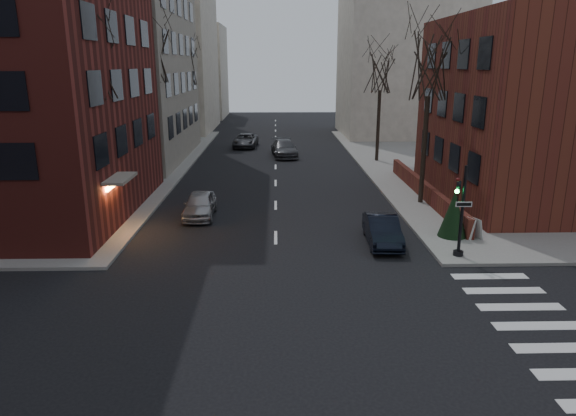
# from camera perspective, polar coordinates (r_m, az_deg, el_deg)

# --- Properties ---
(ground) EXTENTS (160.00, 160.00, 0.00)m
(ground) POSITION_cam_1_polar(r_m,az_deg,el_deg) (14.47, -1.35, -18.97)
(ground) COLOR black
(ground) RESTS_ON ground
(building_right_brick) EXTENTS (12.00, 14.00, 11.00)m
(building_right_brick) POSITION_cam_1_polar(r_m,az_deg,el_deg) (35.12, 27.00, 9.57)
(building_right_brick) COLOR #5D271A
(building_right_brick) RESTS_ON ground
(low_wall_right) EXTENTS (0.35, 16.00, 1.00)m
(low_wall_right) POSITION_cam_1_polar(r_m,az_deg,el_deg) (33.14, 14.92, 1.95)
(low_wall_right) COLOR #5D271A
(low_wall_right) RESTS_ON sidewalk_far_right
(building_distant_la) EXTENTS (14.00, 16.00, 18.00)m
(building_distant_la) POSITION_cam_1_polar(r_m,az_deg,el_deg) (68.58, -14.59, 15.87)
(building_distant_la) COLOR beige
(building_distant_la) RESTS_ON ground
(building_distant_ra) EXTENTS (14.00, 14.00, 16.00)m
(building_distant_ra) POSITION_cam_1_polar(r_m,az_deg,el_deg) (63.68, 12.68, 15.14)
(building_distant_ra) COLOR beige
(building_distant_ra) RESTS_ON ground
(building_distant_lb) EXTENTS (10.00, 12.00, 14.00)m
(building_distant_lb) POSITION_cam_1_polar(r_m,az_deg,el_deg) (84.92, -10.54, 14.63)
(building_distant_lb) COLOR beige
(building_distant_lb) RESTS_ON ground
(traffic_signal) EXTENTS (0.76, 0.44, 4.00)m
(traffic_signal) POSITION_cam_1_polar(r_m,az_deg,el_deg) (23.22, 18.59, -0.94)
(traffic_signal) COLOR black
(traffic_signal) RESTS_ON sidewalk_far_right
(tree_left_a) EXTENTS (4.18, 4.18, 10.26)m
(tree_left_a) POSITION_cam_1_polar(r_m,az_deg,el_deg) (27.37, -20.97, 15.22)
(tree_left_a) COLOR #2D231C
(tree_left_a) RESTS_ON sidewalk_far_left
(tree_left_b) EXTENTS (4.40, 4.40, 10.80)m
(tree_left_b) POSITION_cam_1_polar(r_m,az_deg,el_deg) (38.93, -15.10, 16.20)
(tree_left_b) COLOR #2D231C
(tree_left_b) RESTS_ON sidewalk_far_left
(tree_left_c) EXTENTS (3.96, 3.96, 9.72)m
(tree_left_c) POSITION_cam_1_polar(r_m,az_deg,el_deg) (52.65, -11.43, 15.19)
(tree_left_c) COLOR #2D231C
(tree_left_c) RESTS_ON sidewalk_far_left
(tree_right_a) EXTENTS (3.96, 3.96, 9.72)m
(tree_right_a) POSITION_cam_1_polar(r_m,az_deg,el_deg) (31.16, 15.50, 14.79)
(tree_right_a) COLOR #2D231C
(tree_right_a) RESTS_ON sidewalk_far_right
(tree_right_b) EXTENTS (3.74, 3.74, 9.18)m
(tree_right_b) POSITION_cam_1_polar(r_m,az_deg,el_deg) (44.77, 10.26, 14.65)
(tree_right_b) COLOR #2D231C
(tree_right_b) RESTS_ON sidewalk_far_right
(streetlamp_near) EXTENTS (0.36, 0.36, 6.28)m
(streetlamp_near) POSITION_cam_1_polar(r_m,az_deg,el_deg) (35.12, -15.09, 8.64)
(streetlamp_near) COLOR black
(streetlamp_near) RESTS_ON sidewalk_far_left
(streetlamp_far) EXTENTS (0.36, 0.36, 6.28)m
(streetlamp_far) POSITION_cam_1_polar(r_m,az_deg,el_deg) (54.68, -10.22, 11.28)
(streetlamp_far) COLOR black
(streetlamp_far) RESTS_ON sidewalk_far_left
(parked_sedan) EXTENTS (1.59, 4.15, 1.35)m
(parked_sedan) POSITION_cam_1_polar(r_m,az_deg,el_deg) (24.64, 10.44, -2.43)
(parked_sedan) COLOR black
(parked_sedan) RESTS_ON ground
(car_lane_silver) EXTENTS (1.69, 4.09, 1.39)m
(car_lane_silver) POSITION_cam_1_polar(r_m,az_deg,el_deg) (28.93, -9.77, 0.37)
(car_lane_silver) COLOR #9D9EA3
(car_lane_silver) RESTS_ON ground
(car_lane_gray) EXTENTS (2.61, 5.38, 1.51)m
(car_lane_gray) POSITION_cam_1_polar(r_m,az_deg,el_deg) (47.43, -0.43, 6.64)
(car_lane_gray) COLOR #3F4044
(car_lane_gray) RESTS_ON ground
(car_lane_far) EXTENTS (2.58, 5.06, 1.37)m
(car_lane_far) POSITION_cam_1_polar(r_m,az_deg,el_deg) (53.10, -4.75, 7.49)
(car_lane_far) COLOR #3C3C41
(car_lane_far) RESTS_ON ground
(sandwich_board) EXTENTS (0.64, 0.75, 1.02)m
(sandwich_board) POSITION_cam_1_polar(r_m,az_deg,el_deg) (26.07, 19.90, -2.15)
(sandwich_board) COLOR silver
(sandwich_board) RESTS_ON sidewalk_far_right
(evergreen_shrub) EXTENTS (1.72, 1.72, 2.27)m
(evergreen_shrub) POSITION_cam_1_polar(r_m,az_deg,el_deg) (25.94, 17.91, -0.61)
(evergreen_shrub) COLOR black
(evergreen_shrub) RESTS_ON sidewalk_far_right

